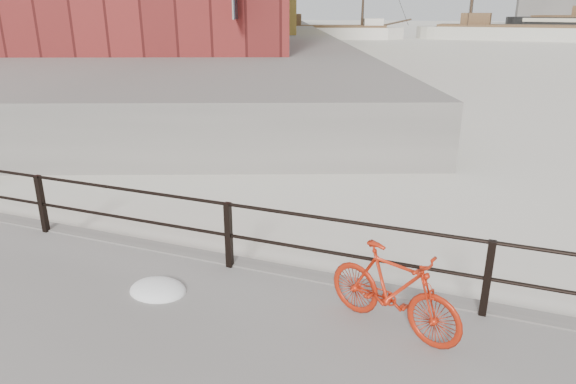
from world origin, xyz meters
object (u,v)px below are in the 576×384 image
Objects in this scene: workboat_near at (151,64)px; workboat_far at (206,46)px; schooner_mid at (520,40)px; bicycle at (393,290)px; schooner_left at (323,39)px.

workboat_near is 0.99× the size of workboat_far.
workboat_far is (-33.97, -26.05, 0.00)m from schooner_mid.
bicycle is 0.07× the size of schooner_left.
bicycle is 0.14× the size of workboat_far.
workboat_far is at bearing 143.43° from bicycle.
schooner_mid is 26.80m from schooner_left.
schooner_mid is 53.26m from workboat_near.
workboat_far reaches higher than bicycle.
schooner_left is 39.15m from workboat_near.
bicycle is 36.90m from workboat_near.
schooner_mid is 2.48× the size of workboat_far.
schooner_mid reaches higher than workboat_near.
schooner_left is (-26.00, -6.49, 0.00)m from schooner_mid.
schooner_mid is (3.99, 74.03, -0.87)m from bicycle.
bicycle is at bearing -81.08° from workboat_near.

